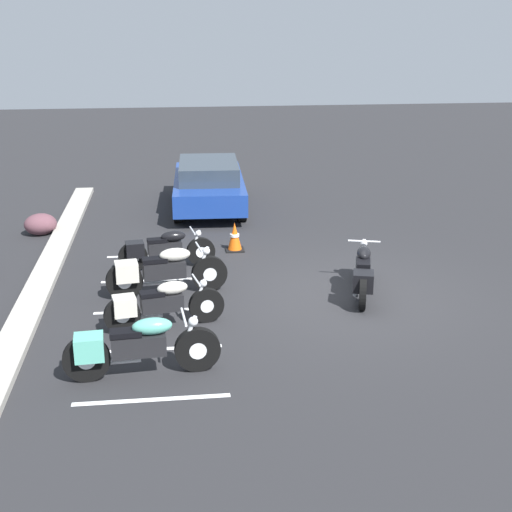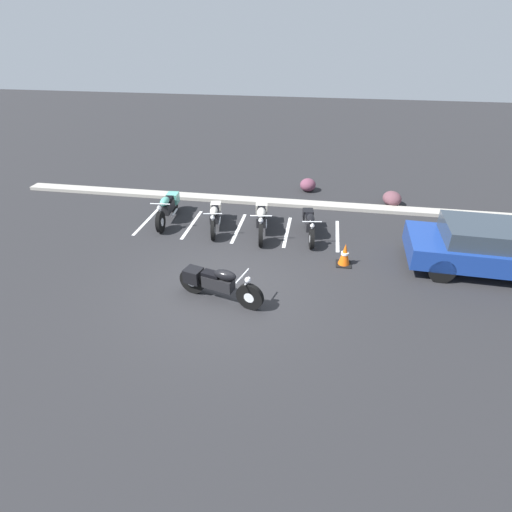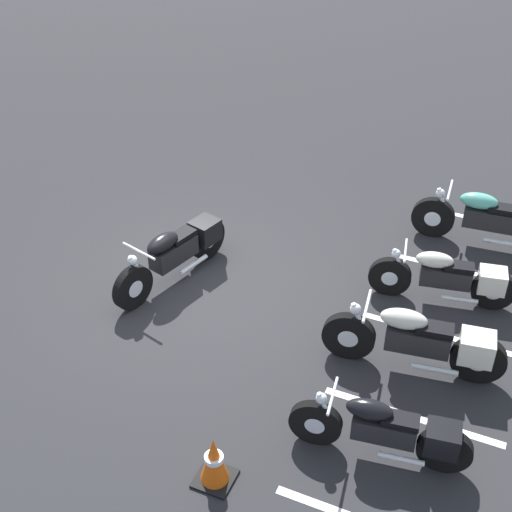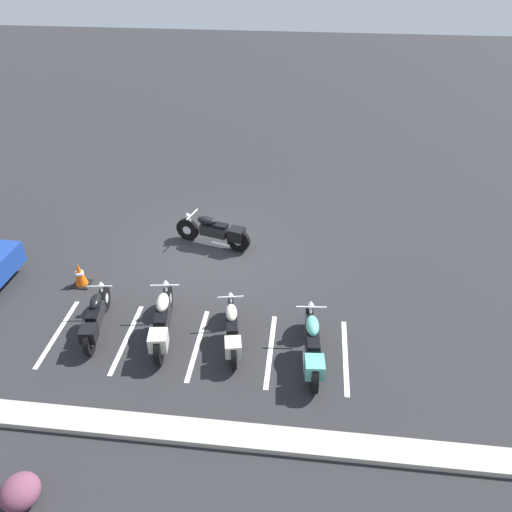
% 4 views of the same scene
% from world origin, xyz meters
% --- Properties ---
extents(ground, '(60.00, 60.00, 0.00)m').
position_xyz_m(ground, '(0.00, 0.00, 0.00)').
color(ground, '#262628').
extents(motorcycle_black_featured, '(2.11, 0.85, 0.85)m').
position_xyz_m(motorcycle_black_featured, '(-0.06, -0.34, 0.45)').
color(motorcycle_black_featured, black).
rests_on(motorcycle_black_featured, ground).
extents(parked_bike_0, '(0.62, 2.21, 0.87)m').
position_xyz_m(parked_bike_0, '(-2.71, 3.67, 0.46)').
color(parked_bike_0, black).
rests_on(parked_bike_0, ground).
extents(parked_bike_1, '(0.69, 1.97, 0.78)m').
position_xyz_m(parked_bike_1, '(-1.06, 3.34, 0.42)').
color(parked_bike_1, black).
rests_on(parked_bike_1, ground).
extents(parked_bike_2, '(0.71, 2.22, 0.88)m').
position_xyz_m(parked_bike_2, '(0.42, 3.31, 0.47)').
color(parked_bike_2, black).
rests_on(parked_bike_2, ground).
extents(parked_bike_3, '(0.62, 1.96, 0.77)m').
position_xyz_m(parked_bike_3, '(1.89, 3.29, 0.41)').
color(parked_bike_3, black).
rests_on(parked_bike_3, ground).
extents(car_blue, '(4.37, 1.97, 1.29)m').
position_xyz_m(car_blue, '(6.63, 2.07, 0.68)').
color(car_blue, black).
rests_on(car_blue, ground).
extents(concrete_curb, '(18.00, 0.50, 0.12)m').
position_xyz_m(concrete_curb, '(0.00, 5.59, 0.06)').
color(concrete_curb, '#A8A399').
rests_on(concrete_curb, ground).
extents(landscape_rock_0, '(0.63, 0.65, 0.49)m').
position_xyz_m(landscape_rock_0, '(1.64, 7.06, 0.25)').
color(landscape_rock_0, brown).
rests_on(landscape_rock_0, ground).
extents(landscape_rock_1, '(0.82, 0.90, 0.51)m').
position_xyz_m(landscape_rock_1, '(4.65, 6.14, 0.25)').
color(landscape_rock_1, brown).
rests_on(landscape_rock_1, ground).
extents(traffic_cone, '(0.40, 0.40, 0.63)m').
position_xyz_m(traffic_cone, '(2.91, 1.73, 0.29)').
color(traffic_cone, black).
rests_on(traffic_cone, ground).
extents(stall_line_0, '(0.10, 2.10, 0.00)m').
position_xyz_m(stall_line_0, '(-3.41, 3.43, 0.00)').
color(stall_line_0, white).
rests_on(stall_line_0, ground).
extents(stall_line_1, '(0.10, 2.10, 0.00)m').
position_xyz_m(stall_line_1, '(-1.86, 3.43, 0.00)').
color(stall_line_1, white).
rests_on(stall_line_1, ground).
extents(stall_line_2, '(0.10, 2.10, 0.00)m').
position_xyz_m(stall_line_2, '(-0.32, 3.43, 0.00)').
color(stall_line_2, white).
rests_on(stall_line_2, ground).
extents(stall_line_3, '(0.10, 2.10, 0.00)m').
position_xyz_m(stall_line_3, '(1.22, 3.43, 0.00)').
color(stall_line_3, white).
rests_on(stall_line_3, ground).
extents(stall_line_4, '(0.10, 2.10, 0.00)m').
position_xyz_m(stall_line_4, '(2.76, 3.43, 0.00)').
color(stall_line_4, white).
rests_on(stall_line_4, ground).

